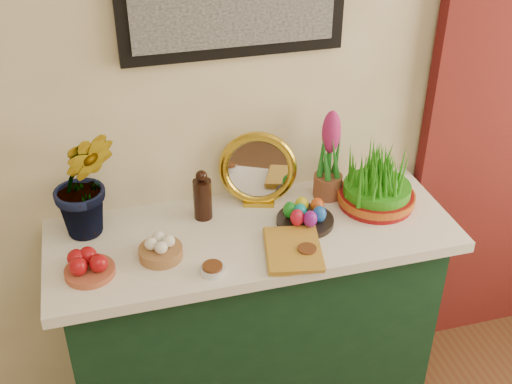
# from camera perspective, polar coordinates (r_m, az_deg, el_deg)

# --- Properties ---
(sideboard) EXTENTS (1.30, 0.45, 0.85)m
(sideboard) POSITION_cam_1_polar(r_m,az_deg,el_deg) (2.51, -0.31, -11.93)
(sideboard) COLOR #12331D
(sideboard) RESTS_ON ground
(tablecloth) EXTENTS (1.40, 0.55, 0.04)m
(tablecloth) POSITION_cam_1_polar(r_m,az_deg,el_deg) (2.23, -0.34, -3.69)
(tablecloth) COLOR silver
(tablecloth) RESTS_ON sideboard
(hyacinth_green) EXTENTS (0.27, 0.24, 0.52)m
(hyacinth_green) POSITION_cam_1_polar(r_m,az_deg,el_deg) (2.13, -15.23, 2.21)
(hyacinth_green) COLOR #227E24
(hyacinth_green) RESTS_ON tablecloth
(apple_bowl) EXTENTS (0.21, 0.21, 0.08)m
(apple_bowl) POSITION_cam_1_polar(r_m,az_deg,el_deg) (2.07, -14.63, -6.36)
(apple_bowl) COLOR #A74D31
(apple_bowl) RESTS_ON tablecloth
(garlic_basket) EXTENTS (0.17, 0.17, 0.08)m
(garlic_basket) POSITION_cam_1_polar(r_m,az_deg,el_deg) (2.09, -8.49, -5.03)
(garlic_basket) COLOR #9E6E40
(garlic_basket) RESTS_ON tablecloth
(vinegar_cruet) EXTENTS (0.06, 0.06, 0.19)m
(vinegar_cruet) POSITION_cam_1_polar(r_m,az_deg,el_deg) (2.24, -4.78, -0.45)
(vinegar_cruet) COLOR black
(vinegar_cruet) RESTS_ON tablecloth
(mirror) EXTENTS (0.29, 0.14, 0.28)m
(mirror) POSITION_cam_1_polar(r_m,az_deg,el_deg) (2.28, 0.17, 1.99)
(mirror) COLOR gold
(mirror) RESTS_ON tablecloth
(book) EXTENTS (0.21, 0.27, 0.03)m
(book) POSITION_cam_1_polar(r_m,az_deg,el_deg) (2.09, 0.85, -5.19)
(book) COLOR #B58427
(book) RESTS_ON tablecloth
(spice_dish_left) EXTENTS (0.08, 0.08, 0.03)m
(spice_dish_left) POSITION_cam_1_polar(r_m,az_deg,el_deg) (2.02, -3.88, -6.85)
(spice_dish_left) COLOR silver
(spice_dish_left) RESTS_ON tablecloth
(spice_dish_right) EXTENTS (0.08, 0.08, 0.03)m
(spice_dish_right) POSITION_cam_1_polar(r_m,az_deg,el_deg) (2.09, 4.55, -5.32)
(spice_dish_right) COLOR silver
(spice_dish_right) RESTS_ON tablecloth
(egg_plate) EXTENTS (0.22, 0.22, 0.08)m
(egg_plate) POSITION_cam_1_polar(r_m,az_deg,el_deg) (2.23, 4.38, -2.13)
(egg_plate) COLOR black
(egg_plate) RESTS_ON tablecloth
(hyacinth_pink) EXTENTS (0.11, 0.11, 0.35)m
(hyacinth_pink) POSITION_cam_1_polar(r_m,az_deg,el_deg) (2.33, 6.55, 2.92)
(hyacinth_pink) COLOR brown
(hyacinth_pink) RESTS_ON tablecloth
(wheatgrass_sabzeh) EXTENTS (0.28, 0.28, 0.23)m
(wheatgrass_sabzeh) POSITION_cam_1_polar(r_m,az_deg,el_deg) (2.33, 10.79, 0.99)
(wheatgrass_sabzeh) COLOR maroon
(wheatgrass_sabzeh) RESTS_ON tablecloth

